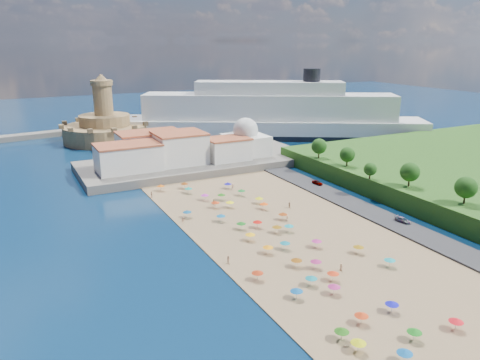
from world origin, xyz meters
TOP-DOWN VIEW (x-y plane):
  - ground at (0.00, 0.00)m, footprint 700.00×700.00m
  - terrace at (10.00, 73.00)m, footprint 90.00×36.00m
  - jetty at (-12.00, 108.00)m, footprint 18.00×70.00m
  - waterfront_buildings at (-3.05, 73.64)m, footprint 57.00×29.00m
  - domed_building at (30.00, 71.00)m, footprint 16.00×16.00m
  - fortress at (-12.00, 138.00)m, footprint 40.00×40.00m
  - cruise_ship at (64.05, 110.52)m, footprint 147.93×98.07m
  - beach_parasols at (-0.96, -11.47)m, footprint 30.90×116.99m
  - beachgoers at (-0.81, 10.35)m, footprint 34.13×97.14m
  - parked_cars at (36.00, -4.22)m, footprint 2.44×70.52m
  - hillside_trees at (47.08, -7.53)m, footprint 11.20×107.97m

SIDE VIEW (x-z plane):
  - ground at x=0.00m, z-range 0.00..0.00m
  - beachgoers at x=-0.81m, z-range 0.21..2.10m
  - jetty at x=-12.00m, z-range 0.00..2.40m
  - parked_cars at x=36.00m, z-range 0.68..2.04m
  - terrace at x=10.00m, z-range 0.00..3.00m
  - beach_parasols at x=-0.96m, z-range 1.05..3.25m
  - fortress at x=-12.00m, z-range -9.52..22.88m
  - waterfront_buildings at x=-3.05m, z-range 2.38..13.38m
  - domed_building at x=30.00m, z-range 1.47..16.47m
  - cruise_ship at x=64.05m, z-range -7.00..27.33m
  - hillside_trees at x=47.08m, z-range 6.49..13.86m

